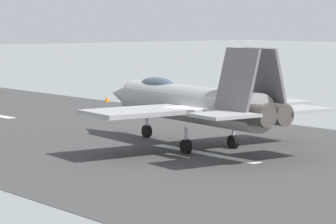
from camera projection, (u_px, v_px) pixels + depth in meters
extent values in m
plane|color=gray|center=(196.00, 152.00, 44.91)|extent=(400.00, 400.00, 0.00)
cube|color=#3C3C3B|center=(196.00, 152.00, 44.91)|extent=(240.00, 26.00, 0.02)
cube|color=white|center=(204.00, 153.00, 44.38)|extent=(8.00, 0.70, 0.00)
cylinder|color=#9B9B9C|center=(191.00, 104.00, 46.54)|extent=(12.14, 3.17, 2.05)
cone|color=#9B9B9C|center=(123.00, 94.00, 52.64)|extent=(2.92, 2.00, 1.74)
ellipsoid|color=#3F5160|center=(158.00, 86.00, 49.25)|extent=(3.69, 1.43, 1.10)
cylinder|color=#47423D|center=(254.00, 115.00, 41.15)|extent=(2.29, 1.30, 1.10)
cylinder|color=#47423D|center=(271.00, 113.00, 41.76)|extent=(2.29, 1.30, 1.10)
cube|color=#9B9B9C|center=(141.00, 112.00, 43.57)|extent=(3.92, 6.05, 0.24)
cube|color=#9B9B9C|center=(256.00, 103.00, 47.88)|extent=(3.92, 6.05, 0.24)
cube|color=#9B9B9C|center=(224.00, 115.00, 40.12)|extent=(2.65, 3.01, 0.16)
cube|color=#9B9B9C|center=(298.00, 109.00, 42.77)|extent=(2.65, 3.01, 0.16)
cube|color=slate|center=(237.00, 80.00, 41.54)|extent=(2.68, 1.19, 3.14)
cube|color=slate|center=(265.00, 78.00, 42.53)|extent=(2.68, 1.19, 3.14)
cylinder|color=silver|center=(147.00, 126.00, 50.54)|extent=(0.18, 0.18, 1.40)
cylinder|color=black|center=(147.00, 131.00, 50.57)|extent=(0.78, 0.37, 0.76)
cylinder|color=silver|center=(186.00, 141.00, 44.35)|extent=(0.18, 0.18, 1.40)
cylinder|color=black|center=(186.00, 147.00, 44.39)|extent=(0.78, 0.37, 0.76)
cylinder|color=silver|center=(233.00, 136.00, 46.12)|extent=(0.18, 0.18, 1.40)
cylinder|color=black|center=(233.00, 142.00, 46.16)|extent=(0.78, 0.37, 0.76)
cone|color=orange|center=(256.00, 118.00, 58.61)|extent=(0.44, 0.44, 0.55)
cone|color=orange|center=(107.00, 99.00, 72.69)|extent=(0.44, 0.44, 0.55)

